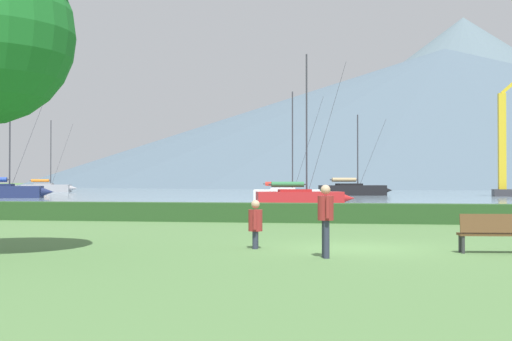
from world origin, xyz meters
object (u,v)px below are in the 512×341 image
dock_crane (504,151)px  sailboat_slip_1 (47,187)px  sailboat_slip_2 (353,189)px  sailboat_slip_3 (4,191)px  park_bench_near_path (495,231)px  person_standing_walker (326,215)px  person_seated_viewer (255,222)px  sailboat_slip_4 (301,197)px  sailboat_slip_0 (288,193)px

dock_crane → sailboat_slip_1: bearing=161.7°
sailboat_slip_1 → sailboat_slip_2: size_ratio=1.18×
sailboat_slip_1 → sailboat_slip_3: bearing=-82.2°
sailboat_slip_1 → park_bench_near_path: (53.68, -85.74, -0.18)m
park_bench_near_path → person_standing_walker: (-3.95, -1.66, 0.44)m
sailboat_slip_3 → sailboat_slip_2: bearing=10.5°
sailboat_slip_2 → person_seated_viewer: size_ratio=7.73×
sailboat_slip_3 → dock_crane: bearing=0.3°
park_bench_near_path → person_seated_viewer: person_seated_viewer is taller
park_bench_near_path → person_seated_viewer: bearing=172.6°
person_standing_walker → sailboat_slip_1: bearing=105.1°
park_bench_near_path → person_standing_walker: person_standing_walker is taller
person_standing_walker → sailboat_slip_4: bearing=82.2°
sailboat_slip_3 → dock_crane: dock_crane is taller
person_standing_walker → dock_crane: (15.71, 65.72, 4.09)m
sailboat_slip_3 → park_bench_near_path: sailboat_slip_3 is taller
sailboat_slip_2 → sailboat_slip_4: sailboat_slip_4 is taller
sailboat_slip_0 → park_bench_near_path: size_ratio=5.68×
person_standing_walker → dock_crane: bearing=62.0°
sailboat_slip_1 → sailboat_slip_2: sailboat_slip_1 is taller
sailboat_slip_2 → park_bench_near_path: bearing=-107.1°
sailboat_slip_1 → sailboat_slip_4: sailboat_slip_1 is taller
sailboat_slip_2 → person_standing_walker: size_ratio=5.86×
sailboat_slip_0 → park_bench_near_path: bearing=-81.6°
sailboat_slip_0 → sailboat_slip_1: 58.61m
dock_crane → person_standing_walker: bearing=-103.4°
sailboat_slip_0 → sailboat_slip_3: (-29.49, 2.25, 0.15)m
sailboat_slip_4 → person_standing_walker: (3.97, -33.85, 0.37)m
park_bench_near_path → dock_crane: bearing=74.1°
park_bench_near_path → person_seated_viewer: size_ratio=1.41×
sailboat_slip_3 → dock_crane: (51.77, 15.71, 4.32)m
sailboat_slip_1 → sailboat_slip_2: (48.64, -19.52, 0.02)m
sailboat_slip_4 → sailboat_slip_3: bearing=138.8°
sailboat_slip_3 → person_seated_viewer: bearing=-71.3°
sailboat_slip_2 → park_bench_near_path: (5.04, -66.22, -0.20)m
sailboat_slip_1 → person_seated_viewer: sailboat_slip_1 is taller
sailboat_slip_3 → dock_crane: size_ratio=0.70×
sailboat_slip_0 → sailboat_slip_2: (5.47, 20.12, 0.14)m
sailboat_slip_3 → person_standing_walker: size_ratio=6.77×
sailboat_slip_3 → sailboat_slip_4: sailboat_slip_3 is taller
sailboat_slip_3 → dock_crane: 54.27m
dock_crane → park_bench_near_path: bearing=-100.4°
sailboat_slip_0 → person_standing_walker: sailboat_slip_0 is taller
sailboat_slip_1 → sailboat_slip_4: bearing=-61.7°
sailboat_slip_3 → sailboat_slip_4: size_ratio=1.03×
person_seated_viewer → person_standing_walker: 2.68m
sailboat_slip_4 → person_seated_viewer: 32.06m
person_seated_viewer → person_standing_walker: (1.92, -1.85, 0.29)m
person_seated_viewer → park_bench_near_path: bearing=-6.8°
sailboat_slip_0 → sailboat_slip_3: size_ratio=0.89×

